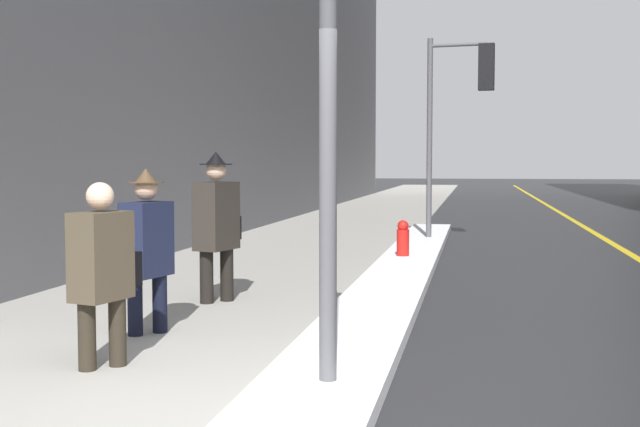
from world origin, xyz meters
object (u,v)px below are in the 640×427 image
Objects in this scene: pedestrian_in_fedora at (217,221)px; fire_hydrant at (403,242)px; traffic_light_near at (463,95)px; pedestrian_with_shoulder_bag at (103,266)px; lamp_post at (328,24)px; pedestrian_trailing at (147,244)px.

pedestrian_in_fedora reaches higher than fire_hydrant.
traffic_light_near is 8.05m from pedestrian_in_fedora.
pedestrian_with_shoulder_bag is 7.25m from fire_hydrant.
lamp_post reaches higher than traffic_light_near.
pedestrian_in_fedora is (-1.93, 3.45, -1.58)m from lamp_post.
pedestrian_with_shoulder_bag is 3.02m from pedestrian_in_fedora.
traffic_light_near is (0.71, 10.79, 0.42)m from lamp_post.
pedestrian_with_shoulder_bag reaches higher than fire_hydrant.
traffic_light_near reaches higher than fire_hydrant.
pedestrian_trailing is (-2.02, 1.66, -1.68)m from lamp_post.
lamp_post is 2.38× the size of pedestrian_in_fedora.
traffic_light_near is at bearing 86.21° from lamp_post.
pedestrian_trailing is 0.90× the size of pedestrian_in_fedora.
pedestrian_trailing is 6.12m from fire_hydrant.
pedestrian_trailing is (-2.74, -9.12, -2.09)m from traffic_light_near.
lamp_post is 10.82m from traffic_light_near.
pedestrian_trailing is at bearing -100.64° from traffic_light_near.
traffic_light_near is at bearing 75.26° from fire_hydrant.
lamp_post is at bearing -88.78° from fire_hydrant.
lamp_post is at bearing 43.41° from pedestrian_in_fedora.
fire_hydrant is at bearing 176.34° from pedestrian_trailing.
traffic_light_near reaches higher than pedestrian_with_shoulder_bag.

